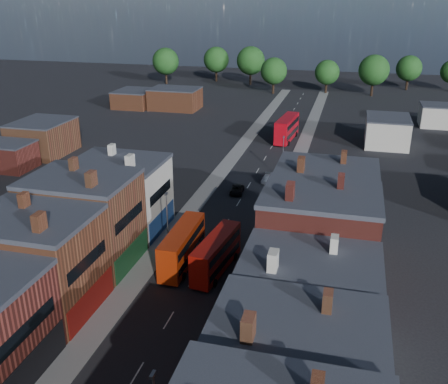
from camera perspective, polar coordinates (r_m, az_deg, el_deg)
The scene contains 10 objects.
pavement_west at distance 83.29m, azimuth -2.37°, elevation -0.23°, with size 3.00×200.00×0.12m, color gray.
pavement_east at distance 80.72m, azimuth 6.50°, elevation -1.09°, with size 3.00×200.00×0.12m, color gray.
lamp_post_2 at distance 63.70m, azimuth -6.50°, elevation -2.98°, with size 0.25×0.70×8.12m.
lamp_post_3 at distance 88.61m, azimuth 6.75°, elevation 4.19°, with size 0.25×0.70×8.12m.
bus_0 at distance 61.34m, azimuth -4.80°, elevation -6.16°, with size 2.85×11.04×4.76m.
bus_1 at distance 59.84m, azimuth -0.89°, elevation -7.00°, with size 3.66×10.59×4.48m.
bus_2 at distance 114.46m, azimuth 7.19°, elevation 7.25°, with size 4.01×12.65×5.37m.
car_2 at distance 83.46m, azimuth 1.48°, elevation 0.24°, with size 2.06×4.46×1.24m, color black.
car_3 at distance 89.15m, azimuth 4.91°, elevation 1.56°, with size 1.56×3.83×1.11m, color silver.
ped_3 at distance 58.90m, azimuth 4.22°, elevation -9.19°, with size 0.99×0.45×1.69m, color #5E5950.
Camera 1 is at (16.20, -23.84, 31.18)m, focal length 40.00 mm.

